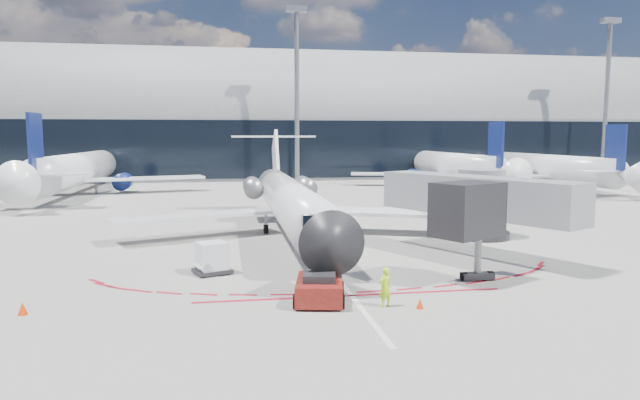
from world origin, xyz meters
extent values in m
plane|color=gray|center=(0.00, 0.00, 0.00)|extent=(260.00, 260.00, 0.00)
cube|color=silver|center=(0.00, 2.00, 0.01)|extent=(0.25, 40.00, 0.01)
cube|color=maroon|center=(0.00, -11.50, 0.01)|extent=(14.00, 0.25, 0.01)
cube|color=gray|center=(0.00, 65.00, 5.00)|extent=(150.00, 24.00, 10.00)
cylinder|color=gray|center=(0.00, 65.00, 10.00)|extent=(150.00, 24.00, 24.00)
cube|color=black|center=(0.00, 52.95, 5.00)|extent=(150.00, 0.20, 9.00)
cube|color=gray|center=(9.00, -4.50, 3.60)|extent=(8.22, 12.61, 2.30)
cube|color=black|center=(5.95, -10.24, 3.60)|extent=(3.86, 3.44, 2.60)
cylinder|color=slate|center=(6.75, -9.84, 1.20)|extent=(0.36, 0.36, 2.40)
cube|color=black|center=(6.75, -9.84, 0.22)|extent=(1.60, 0.60, 0.30)
cylinder|color=gray|center=(12.05, 1.24, 2.40)|extent=(3.20, 3.20, 4.80)
cylinder|color=black|center=(12.05, 1.24, 0.25)|extent=(4.00, 4.00, 0.50)
cylinder|color=slate|center=(5.00, 48.00, 12.50)|extent=(0.70, 0.70, 25.00)
cylinder|color=slate|center=(55.00, 48.00, 12.50)|extent=(0.70, 0.70, 25.00)
cylinder|color=white|center=(-1.02, 2.67, 2.53)|extent=(2.90, 23.64, 2.90)
cone|color=black|center=(-1.02, -10.65, 2.53)|extent=(2.90, 3.01, 2.90)
cone|color=white|center=(-1.02, 16.43, 2.53)|extent=(2.90, 3.87, 2.90)
cube|color=black|center=(-1.02, -8.93, 3.12)|extent=(1.83, 1.50, 0.59)
cube|color=white|center=(-7.68, 4.29, 1.56)|extent=(11.51, 6.82, 0.33)
cube|color=white|center=(5.64, 4.29, 1.56)|extent=(11.51, 6.82, 0.33)
cube|color=white|center=(-1.02, 15.35, 5.10)|extent=(0.27, 5.04, 5.13)
cube|color=white|center=(-1.02, 17.61, 7.04)|extent=(7.74, 1.72, 0.17)
cylinder|color=slate|center=(-3.22, 12.13, 2.79)|extent=(1.61, 3.65, 1.61)
cylinder|color=slate|center=(1.18, 12.13, 2.79)|extent=(1.61, 3.65, 1.61)
cylinder|color=black|center=(-1.02, -7.21, 0.30)|extent=(0.24, 0.60, 0.60)
cylinder|color=black|center=(-2.63, 5.36, 0.34)|extent=(0.32, 0.69, 0.69)
cylinder|color=black|center=(0.59, 5.36, 0.34)|extent=(0.32, 0.69, 0.69)
cylinder|color=slate|center=(-1.02, -7.21, 0.59)|extent=(0.19, 0.19, 1.18)
cube|color=#5A0E0C|center=(-1.55, -12.13, 0.54)|extent=(2.50, 3.43, 0.88)
cube|color=black|center=(-1.60, -12.42, 1.12)|extent=(1.56, 1.40, 0.34)
cylinder|color=slate|center=(-1.15, -10.02, 0.34)|extent=(0.57, 2.51, 0.10)
cylinder|color=black|center=(-2.66, -13.02, 0.31)|extent=(0.38, 0.66, 0.62)
cylinder|color=black|center=(-0.84, -13.36, 0.31)|extent=(0.38, 0.66, 0.62)
cylinder|color=black|center=(-2.26, -10.90, 0.31)|extent=(0.38, 0.66, 0.62)
cylinder|color=black|center=(-0.44, -11.25, 0.31)|extent=(0.38, 0.66, 0.62)
imported|color=#C0F119|center=(1.03, -13.35, 0.84)|extent=(0.73, 0.62, 1.68)
cube|color=black|center=(-6.23, -6.36, 0.16)|extent=(2.19, 2.04, 0.19)
cube|color=white|center=(-6.23, -6.36, 0.95)|extent=(1.79, 1.74, 1.41)
cylinder|color=black|center=(-6.67, -7.15, 0.09)|extent=(0.15, 0.20, 0.18)
cylinder|color=black|center=(-5.36, -6.63, 0.09)|extent=(0.15, 0.20, 0.18)
cylinder|color=black|center=(-7.09, -6.08, 0.09)|extent=(0.15, 0.20, 0.18)
cylinder|color=black|center=(-5.78, -5.57, 0.09)|extent=(0.15, 0.20, 0.18)
cone|color=#EF3105|center=(-13.54, -12.06, 0.27)|extent=(0.38, 0.38, 0.53)
cone|color=#EF3105|center=(2.38, -13.85, 0.22)|extent=(0.31, 0.31, 0.44)
camera|label=1|loc=(-5.44, -35.77, 7.12)|focal=32.00mm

